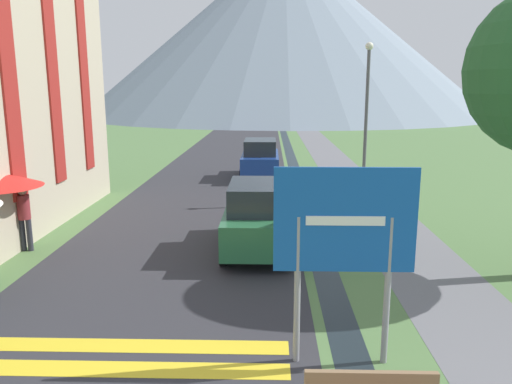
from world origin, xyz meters
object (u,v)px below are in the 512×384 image
object	(u,v)px
parked_car_far	(260,159)
person_standing_terrace	(24,214)
cafe_chair_far_left	(19,225)
road_sign	(344,236)
streetlamp	(366,111)
parked_car_near	(258,217)

from	to	relation	value
parked_car_far	person_standing_terrace	world-z (taller)	parked_car_far
parked_car_far	cafe_chair_far_left	size ratio (longest dim) A/B	4.67
road_sign	person_standing_terrace	xyz separation A→B (m)	(-7.43, 5.20, -1.06)
road_sign	streetlamp	xyz separation A→B (m)	(2.34, 10.99, 1.32)
road_sign	parked_car_far	bearing A→B (deg)	95.48
road_sign	parked_car_far	size ratio (longest dim) A/B	0.77
parked_car_near	road_sign	bearing A→B (deg)	-75.47
road_sign	cafe_chair_far_left	bearing A→B (deg)	143.78
parked_car_far	cafe_chair_far_left	xyz separation A→B (m)	(-6.36, -10.29, -0.39)
cafe_chair_far_left	person_standing_terrace	bearing A→B (deg)	-31.54
cafe_chair_far_left	streetlamp	bearing A→B (deg)	46.39
parked_car_near	parked_car_far	size ratio (longest dim) A/B	0.98
parked_car_near	streetlamp	distance (m)	7.16
parked_car_near	cafe_chair_far_left	distance (m)	6.53
road_sign	streetlamp	size ratio (longest dim) A/B	0.54
parked_car_far	cafe_chair_far_left	world-z (taller)	parked_car_far
road_sign	streetlamp	distance (m)	11.31
parked_car_far	streetlamp	world-z (taller)	streetlamp
road_sign	streetlamp	world-z (taller)	streetlamp
parked_car_far	streetlamp	bearing A→B (deg)	-52.68
road_sign	person_standing_terrace	size ratio (longest dim) A/B	1.81
parked_car_near	parked_car_far	xyz separation A→B (m)	(-0.14, 10.68, 0.00)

